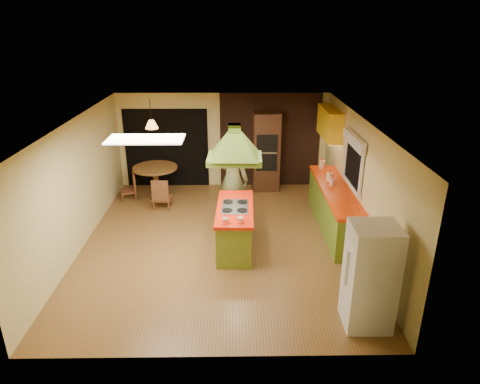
{
  "coord_description": "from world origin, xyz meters",
  "views": [
    {
      "loc": [
        0.3,
        -7.78,
        4.24
      ],
      "look_at": [
        0.41,
        -0.15,
        1.15
      ],
      "focal_mm": 32.0,
      "sensor_mm": 36.0,
      "label": 1
    }
  ],
  "objects_px": {
    "dining_table": "(156,176)",
    "canister_large": "(322,164)",
    "man": "(232,179)",
    "refrigerator": "(370,277)",
    "wall_oven": "(266,152)",
    "kitchen_island": "(235,227)"
  },
  "relations": [
    {
      "from": "wall_oven",
      "to": "canister_large",
      "type": "xyz_separation_m",
      "value": [
        1.27,
        -1.03,
        -0.01
      ]
    },
    {
      "from": "dining_table",
      "to": "wall_oven",
      "type": "bearing_deg",
      "value": 11.79
    },
    {
      "from": "kitchen_island",
      "to": "dining_table",
      "type": "distance_m",
      "value": 3.28
    },
    {
      "from": "wall_oven",
      "to": "man",
      "type": "bearing_deg",
      "value": -116.71
    },
    {
      "from": "man",
      "to": "canister_large",
      "type": "xyz_separation_m",
      "value": [
        2.14,
        0.94,
        0.02
      ]
    },
    {
      "from": "refrigerator",
      "to": "man",
      "type": "bearing_deg",
      "value": 119.43
    },
    {
      "from": "canister_large",
      "to": "refrigerator",
      "type": "bearing_deg",
      "value": -92.0
    },
    {
      "from": "canister_large",
      "to": "kitchen_island",
      "type": "bearing_deg",
      "value": -134.04
    },
    {
      "from": "refrigerator",
      "to": "canister_large",
      "type": "height_order",
      "value": "refrigerator"
    },
    {
      "from": "man",
      "to": "kitchen_island",
      "type": "bearing_deg",
      "value": 115.38
    },
    {
      "from": "refrigerator",
      "to": "wall_oven",
      "type": "xyz_separation_m",
      "value": [
        -1.12,
        5.52,
        0.22
      ]
    },
    {
      "from": "wall_oven",
      "to": "dining_table",
      "type": "height_order",
      "value": "wall_oven"
    },
    {
      "from": "dining_table",
      "to": "canister_large",
      "type": "distance_m",
      "value": 4.13
    },
    {
      "from": "kitchen_island",
      "to": "dining_table",
      "type": "relative_size",
      "value": 1.6
    },
    {
      "from": "man",
      "to": "dining_table",
      "type": "bearing_deg",
      "value": -12.57
    },
    {
      "from": "refrigerator",
      "to": "wall_oven",
      "type": "bearing_deg",
      "value": 101.62
    },
    {
      "from": "man",
      "to": "canister_large",
      "type": "distance_m",
      "value": 2.34
    },
    {
      "from": "refrigerator",
      "to": "canister_large",
      "type": "bearing_deg",
      "value": 88.2
    },
    {
      "from": "dining_table",
      "to": "canister_large",
      "type": "bearing_deg",
      "value": -6.23
    },
    {
      "from": "canister_large",
      "to": "man",
      "type": "bearing_deg",
      "value": -156.27
    },
    {
      "from": "refrigerator",
      "to": "wall_oven",
      "type": "distance_m",
      "value": 5.64
    },
    {
      "from": "man",
      "to": "canister_large",
      "type": "bearing_deg",
      "value": -133.23
    }
  ]
}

